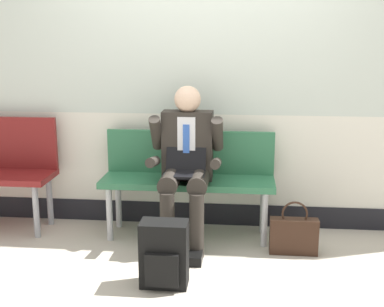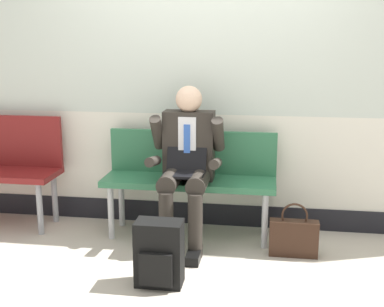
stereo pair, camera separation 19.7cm
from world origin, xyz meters
The scene contains 6 objects.
ground_plane centered at (0.00, 0.00, 0.00)m, with size 18.00×18.00×0.00m, color #B2A899.
station_wall centered at (0.00, 0.76, 1.46)m, with size 5.40×0.14×2.94m.
bench_with_person centered at (-0.11, 0.48, 0.53)m, with size 1.40×0.42×0.85m.
person_seated centered at (-0.11, 0.29, 0.67)m, with size 0.57×0.70×1.24m.
backpack centered at (-0.17, -0.46, 0.22)m, with size 0.31×0.22×0.44m.
handbag centered at (0.73, 0.15, 0.15)m, with size 0.36×0.10×0.42m.
Camera 1 is at (0.32, -3.54, 1.63)m, focal length 47.77 mm.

